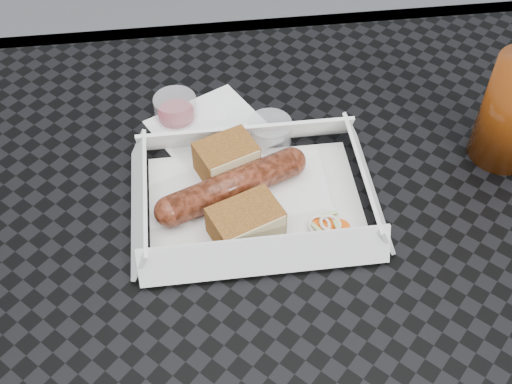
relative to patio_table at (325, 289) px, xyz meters
The scene contains 9 objects.
patio_table is the anchor object (origin of this frame).
food_tray 0.12m from the patio_table, 135.51° to the left, with size 0.22×0.15×0.00m, color white.
bratwurst 0.15m from the patio_table, 139.59° to the left, with size 0.16×0.09×0.03m.
bread_near 0.18m from the patio_table, 129.24° to the left, with size 0.06×0.04×0.04m, color brown.
bread_far 0.13m from the patio_table, 162.09° to the left, with size 0.07×0.05×0.03m, color brown.
veg_garnish 0.08m from the patio_table, 89.54° to the left, with size 0.03×0.03×0.00m.
napkin 0.22m from the patio_table, 119.79° to the left, with size 0.12×0.12×0.00m, color white.
condiment_cup_sauce 0.27m from the patio_table, 124.51° to the left, with size 0.05×0.05×0.03m, color maroon.
condiment_cup_empty 0.19m from the patio_table, 104.45° to the left, with size 0.05×0.05×0.03m, color silver.
Camera 1 is at (-0.12, -0.36, 1.26)m, focal length 45.00 mm.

